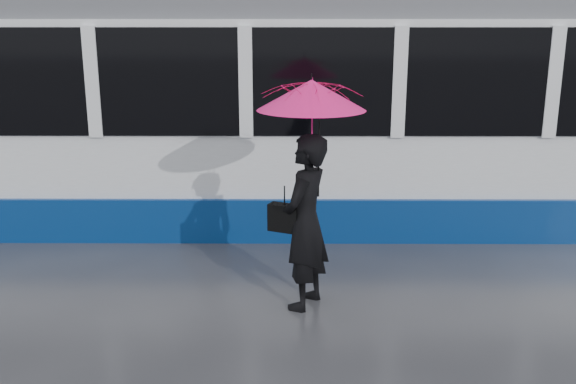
{
  "coord_description": "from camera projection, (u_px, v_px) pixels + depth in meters",
  "views": [
    {
      "loc": [
        0.5,
        -7.15,
        2.98
      ],
      "look_at": [
        0.46,
        -0.12,
        1.1
      ],
      "focal_mm": 40.0,
      "sensor_mm": 36.0,
      "label": 1
    }
  ],
  "objects": [
    {
      "name": "umbrella",
      "position": [
        311.0,
        116.0,
        6.42
      ],
      "size": [
        1.46,
        1.46,
        1.26
      ],
      "rotation": [
        0.0,
        0.0,
        -0.43
      ],
      "color": "#FF158B",
      "rests_on": "ground"
    },
    {
      "name": "ground",
      "position": [
        250.0,
        278.0,
        7.68
      ],
      "size": [
        90.0,
        90.0,
        0.0
      ],
      "primitive_type": "plane",
      "color": "#2C2C31",
      "rests_on": "ground"
    },
    {
      "name": "rails",
      "position": [
        260.0,
        216.0,
        10.09
      ],
      "size": [
        34.0,
        1.51,
        0.02
      ],
      "color": "#3F3D38",
      "rests_on": "ground"
    },
    {
      "name": "woman",
      "position": [
        305.0,
        222.0,
        6.71
      ],
      "size": [
        0.69,
        0.81,
        1.87
      ],
      "primitive_type": "imported",
      "rotation": [
        0.0,
        0.0,
        -2.0
      ],
      "color": "black",
      "rests_on": "ground"
    },
    {
      "name": "handbag",
      "position": [
        284.0,
        218.0,
        6.72
      ],
      "size": [
        0.36,
        0.27,
        0.47
      ],
      "rotation": [
        0.0,
        0.0,
        -0.43
      ],
      "color": "black",
      "rests_on": "ground"
    },
    {
      "name": "tram",
      "position": [
        285.0,
        113.0,
        9.67
      ],
      "size": [
        26.0,
        2.56,
        3.35
      ],
      "color": "white",
      "rests_on": "ground"
    }
  ]
}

